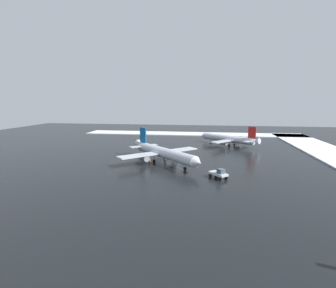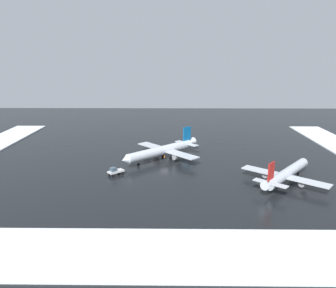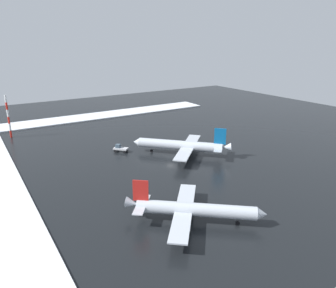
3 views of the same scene
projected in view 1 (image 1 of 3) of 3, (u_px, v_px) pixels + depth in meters
name	position (u px, v px, depth m)	size (l,w,h in m)	color
ground_plane	(179.00, 163.00, 76.66)	(240.00, 240.00, 0.00)	black
snow_bank_right	(193.00, 134.00, 141.94)	(14.00, 116.00, 0.41)	white
airplane_foreground_jet	(163.00, 153.00, 76.22)	(25.30, 24.59, 9.47)	silver
airplane_parked_portside	(229.00, 139.00, 106.31)	(21.55, 23.40, 8.45)	silver
pushback_tug	(219.00, 173.00, 61.34)	(4.89, 4.72, 2.50)	silver
ground_crew_by_nose_gear	(165.00, 159.00, 77.18)	(0.36, 0.36, 1.71)	black
ground_crew_mid_apron	(150.00, 161.00, 74.85)	(0.36, 0.36, 1.71)	black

